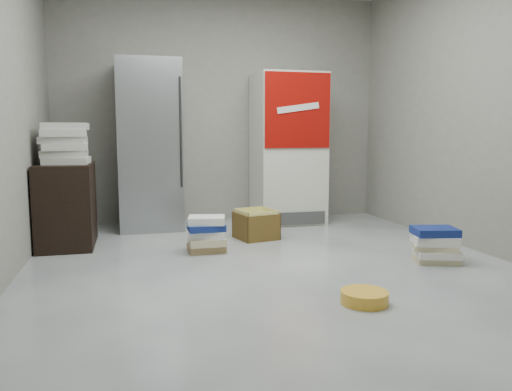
{
  "coord_description": "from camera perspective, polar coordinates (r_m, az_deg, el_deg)",
  "views": [
    {
      "loc": [
        -1.13,
        -3.69,
        1.1
      ],
      "look_at": [
        -0.01,
        0.7,
        0.53
      ],
      "focal_mm": 35.0,
      "sensor_mm": 36.0,
      "label": 1
    }
  ],
  "objects": [
    {
      "name": "supply_box_stack",
      "position": [
        5.13,
        -20.97,
        5.57
      ],
      "size": [
        0.44,
        0.44,
        0.39
      ],
      "color": "silver",
      "rests_on": "wood_shelf"
    },
    {
      "name": "ground",
      "position": [
        4.01,
        2.67,
        -8.7
      ],
      "size": [
        5.0,
        5.0,
        0.0
      ],
      "primitive_type": "plane",
      "color": "silver",
      "rests_on": "ground"
    },
    {
      "name": "cardboard_box",
      "position": [
        5.2,
        0.01,
        -3.57
      ],
      "size": [
        0.45,
        0.45,
        0.31
      ],
      "rotation": [
        0.0,
        0.0,
        0.22
      ],
      "color": "yellow",
      "rests_on": "ground"
    },
    {
      "name": "phonebook_stack_side",
      "position": [
        4.52,
        19.81,
        -5.34
      ],
      "size": [
        0.44,
        0.41,
        0.3
      ],
      "rotation": [
        0.0,
        0.0,
        -0.36
      ],
      "color": "beige",
      "rests_on": "ground"
    },
    {
      "name": "bucket_lid",
      "position": [
        3.36,
        12.28,
        -11.3
      ],
      "size": [
        0.31,
        0.31,
        0.08
      ],
      "primitive_type": "cylinder",
      "rotation": [
        0.0,
        0.0,
        0.0
      ],
      "color": "yellow",
      "rests_on": "ground"
    },
    {
      "name": "steel_fridge",
      "position": [
        5.82,
        -12.07,
        5.59
      ],
      "size": [
        0.7,
        0.72,
        1.9
      ],
      "color": "#A4A7AC",
      "rests_on": "ground"
    },
    {
      "name": "wood_shelf",
      "position": [
        5.17,
        -20.81,
        -1.03
      ],
      "size": [
        0.5,
        0.8,
        0.8
      ],
      "primitive_type": "cube",
      "color": "black",
      "rests_on": "ground"
    },
    {
      "name": "coke_cooler",
      "position": [
        6.11,
        3.67,
        5.37
      ],
      "size": [
        0.8,
        0.73,
        1.8
      ],
      "color": "silver",
      "rests_on": "ground"
    },
    {
      "name": "phonebook_stack_main",
      "position": [
        4.63,
        -5.66,
        -4.43
      ],
      "size": [
        0.37,
        0.32,
        0.33
      ],
      "rotation": [
        0.0,
        0.0,
        -0.04
      ],
      "color": "#A18355",
      "rests_on": "ground"
    },
    {
      "name": "room_shell",
      "position": [
        3.92,
        2.83,
        17.48
      ],
      "size": [
        4.04,
        5.04,
        2.82
      ],
      "color": "gray",
      "rests_on": "ground"
    }
  ]
}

